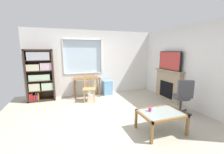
{
  "coord_description": "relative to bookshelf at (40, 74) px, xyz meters",
  "views": [
    {
      "loc": [
        -1.2,
        -3.64,
        1.77
      ],
      "look_at": [
        0.33,
        0.81,
        0.92
      ],
      "focal_mm": 23.52,
      "sensor_mm": 36.0,
      "label": 1
    }
  ],
  "objects": [
    {
      "name": "plastic_drawer_unit",
      "position": [
        2.44,
        -0.06,
        -0.68
      ],
      "size": [
        0.35,
        0.4,
        0.58
      ],
      "primitive_type": "cube",
      "color": "#72ADDB",
      "rests_on": "ground"
    },
    {
      "name": "bookshelf",
      "position": [
        0.0,
        0.0,
        0.0
      ],
      "size": [
        0.9,
        0.38,
        1.81
      ],
      "color": "#38281E",
      "rests_on": "ground"
    },
    {
      "name": "wall_back_with_window",
      "position": [
        1.99,
        0.24,
        0.27
      ],
      "size": [
        4.98,
        0.15,
        2.54
      ],
      "color": "silver",
      "rests_on": "ground"
    },
    {
      "name": "fireplace",
      "position": [
        4.33,
        -1.39,
        -0.42
      ],
      "size": [
        0.26,
        1.28,
        1.09
      ],
      "color": "tan",
      "rests_on": "ground"
    },
    {
      "name": "desk_under_window",
      "position": [
        1.6,
        -0.11,
        -0.35
      ],
      "size": [
        1.0,
        0.47,
        0.74
      ],
      "color": "brown",
      "rests_on": "ground"
    },
    {
      "name": "wall_right",
      "position": [
        4.49,
        -1.96,
        0.3
      ],
      "size": [
        0.12,
        4.61,
        2.54
      ],
      "primitive_type": "cube",
      "color": "silver",
      "rests_on": "ground"
    },
    {
      "name": "ground",
      "position": [
        1.94,
        -1.96,
        -0.98
      ],
      "size": [
        5.98,
        5.41,
        0.02
      ],
      "primitive_type": "cube",
      "color": "#B2A893"
    },
    {
      "name": "sippy_cup",
      "position": [
        2.52,
        -2.99,
        -0.47
      ],
      "size": [
        0.07,
        0.07,
        0.09
      ],
      "primitive_type": "cylinder",
      "color": "#DB3D84",
      "rests_on": "coffee_table"
    },
    {
      "name": "tv",
      "position": [
        4.32,
        -1.39,
        0.45
      ],
      "size": [
        0.06,
        1.04,
        0.65
      ],
      "color": "black",
      "rests_on": "fireplace"
    },
    {
      "name": "wooden_chair",
      "position": [
        1.6,
        -0.62,
        -0.51
      ],
      "size": [
        0.5,
        0.48,
        0.9
      ],
      "color": "tan",
      "rests_on": "ground"
    },
    {
      "name": "office_chair",
      "position": [
        3.85,
        -2.56,
        -0.41
      ],
      "size": [
        0.58,
        0.62,
        1.0
      ],
      "color": "#4C4C51",
      "rests_on": "ground"
    },
    {
      "name": "coffee_table",
      "position": [
        2.72,
        -3.12,
        -0.58
      ],
      "size": [
        0.92,
        0.68,
        0.45
      ],
      "color": "#8C9E99",
      "rests_on": "ground"
    }
  ]
}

